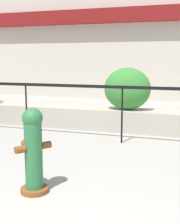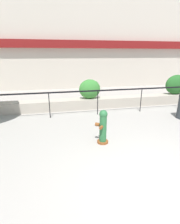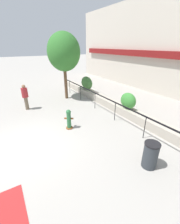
% 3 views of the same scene
% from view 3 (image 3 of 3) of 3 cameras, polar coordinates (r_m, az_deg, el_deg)
% --- Properties ---
extents(ground_plane, '(120.00, 120.00, 0.00)m').
position_cam_3_polar(ground_plane, '(7.29, -22.83, -12.08)').
color(ground_plane, '#9E9991').
extents(planter_wall_low, '(18.00, 0.70, 0.50)m').
position_cam_3_polar(planter_wall_low, '(9.57, 14.43, -0.20)').
color(planter_wall_low, '#ADA393').
rests_on(planter_wall_low, ground).
extents(fence_railing_segment, '(15.00, 0.05, 1.15)m').
position_cam_3_polar(fence_railing_segment, '(8.57, 9.69, 2.91)').
color(fence_railing_segment, black).
rests_on(fence_railing_segment, ground).
extents(hedge_bush_0, '(1.49, 0.70, 1.10)m').
position_cam_3_polar(hedge_bush_0, '(13.26, -1.26, 11.00)').
color(hedge_bush_0, '#427538').
rests_on(hedge_bush_0, planter_wall_low).
extents(hedge_bush_1, '(1.08, 0.70, 0.97)m').
position_cam_3_polar(hedge_bush_1, '(9.39, 14.33, 4.18)').
color(hedge_bush_1, '#387F33').
rests_on(hedge_bush_1, planter_wall_low).
extents(fire_hydrant, '(0.49, 0.49, 1.08)m').
position_cam_3_polar(fire_hydrant, '(7.88, -8.05, -2.65)').
color(fire_hydrant, brown).
rests_on(fire_hydrant, ground).
extents(street_tree, '(2.67, 2.41, 5.00)m').
position_cam_3_polar(street_tree, '(12.11, -9.99, 21.51)').
color(street_tree, brown).
rests_on(street_tree, ground).
extents(pedestrian, '(0.53, 0.53, 1.73)m').
position_cam_3_polar(pedestrian, '(10.94, -23.48, 5.75)').
color(pedestrian, brown).
rests_on(pedestrian, ground).
extents(trash_bin, '(0.55, 0.55, 1.01)m').
position_cam_3_polar(trash_bin, '(5.94, 22.03, -14.94)').
color(trash_bin, '#2D3338').
rests_on(trash_bin, ground).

